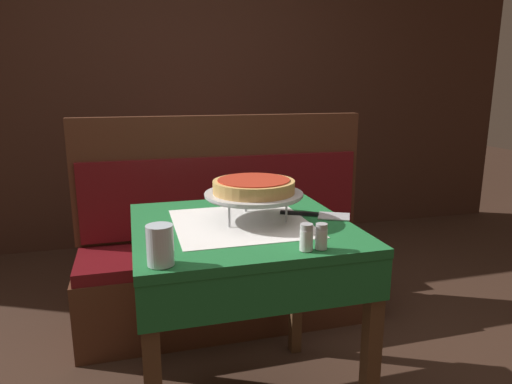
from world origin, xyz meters
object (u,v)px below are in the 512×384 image
object	(u,v)px
booth_bench	(230,262)
condiment_caddy	(204,150)
water_glass_near	(160,245)
dining_table_rear	(210,170)
deep_dish_pizza	(254,186)
pepper_shaker	(321,236)
pizza_server	(319,215)
pizza_pan_stand	(254,195)
dining_table_front	(242,251)
salt_shaker	(306,237)

from	to	relation	value
booth_bench	condiment_caddy	size ratio (longest dim) A/B	9.18
water_glass_near	condiment_caddy	xyz separation A→B (m)	(0.42, 1.90, -0.01)
dining_table_rear	deep_dish_pizza	size ratio (longest dim) A/B	2.84
booth_bench	pepper_shaker	bearing A→B (deg)	-87.33
dining_table_rear	pizza_server	world-z (taller)	pizza_server
dining_table_rear	pizza_pan_stand	distance (m)	1.58
dining_table_front	pepper_shaker	bearing A→B (deg)	-62.57
dining_table_front	condiment_caddy	bearing A→B (deg)	85.68
dining_table_front	deep_dish_pizza	bearing A→B (deg)	23.08
dining_table_front	deep_dish_pizza	size ratio (longest dim) A/B	2.64
pizza_server	pepper_shaker	bearing A→B (deg)	-112.10
booth_bench	water_glass_near	size ratio (longest dim) A/B	14.05
deep_dish_pizza	condiment_caddy	distance (m)	1.56
water_glass_near	salt_shaker	xyz separation A→B (m)	(0.42, -0.00, -0.02)
water_glass_near	salt_shaker	world-z (taller)	water_glass_near
deep_dish_pizza	dining_table_rear	bearing A→B (deg)	85.89
dining_table_front	dining_table_rear	size ratio (longest dim) A/B	0.93
pizza_pan_stand	deep_dish_pizza	xyz separation A→B (m)	(0.00, 0.00, 0.03)
pizza_pan_stand	pizza_server	bearing A→B (deg)	-3.20
dining_table_front	pizza_server	distance (m)	0.32
dining_table_rear	booth_bench	distance (m)	0.92
pizza_pan_stand	dining_table_rear	bearing A→B (deg)	85.89
pepper_shaker	pizza_pan_stand	bearing A→B (deg)	108.52
condiment_caddy	water_glass_near	bearing A→B (deg)	-102.61
booth_bench	deep_dish_pizza	world-z (taller)	booth_bench
dining_table_front	deep_dish_pizza	distance (m)	0.24
booth_bench	salt_shaker	world-z (taller)	booth_bench
dining_table_rear	deep_dish_pizza	world-z (taller)	deep_dish_pizza
pizza_pan_stand	pepper_shaker	bearing A→B (deg)	-71.48
dining_table_front	salt_shaker	world-z (taller)	salt_shaker
water_glass_near	deep_dish_pizza	bearing A→B (deg)	43.81
dining_table_rear	pizza_pan_stand	xyz separation A→B (m)	(-0.11, -1.57, 0.19)
booth_bench	pepper_shaker	xyz separation A→B (m)	(0.05, -1.07, 0.49)
deep_dish_pizza	pepper_shaker	bearing A→B (deg)	-71.48
salt_shaker	booth_bench	bearing A→B (deg)	90.09
pizza_server	deep_dish_pizza	bearing A→B (deg)	176.80
deep_dish_pizza	booth_bench	bearing A→B (deg)	84.79
deep_dish_pizza	pepper_shaker	size ratio (longest dim) A/B	3.77
pizza_pan_stand	water_glass_near	bearing A→B (deg)	-136.19
pizza_server	salt_shaker	bearing A→B (deg)	-118.87
dining_table_rear	booth_bench	size ratio (longest dim) A/B	0.53
pizza_pan_stand	condiment_caddy	world-z (taller)	condiment_caddy
pizza_pan_stand	deep_dish_pizza	bearing A→B (deg)	0.00
salt_shaker	dining_table_front	bearing A→B (deg)	110.30
booth_bench	pepper_shaker	size ratio (longest dim) A/B	20.18
dining_table_front	salt_shaker	size ratio (longest dim) A/B	9.54
booth_bench	condiment_caddy	bearing A→B (deg)	89.88
dining_table_front	dining_table_rear	bearing A→B (deg)	84.09
water_glass_near	condiment_caddy	distance (m)	1.95
pizza_server	water_glass_near	bearing A→B (deg)	-151.56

